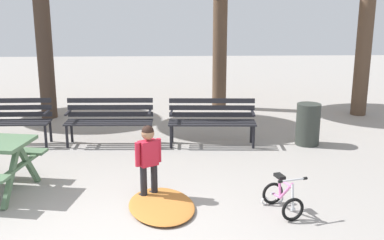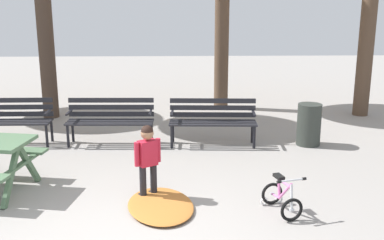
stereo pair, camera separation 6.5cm
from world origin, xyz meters
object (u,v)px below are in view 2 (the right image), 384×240
Objects in this scene: park_bench_left at (111,117)px; park_bench_right at (213,118)px; child_standing at (148,156)px; park_bench_far_left at (9,117)px; kids_bicycle at (281,198)px; trash_bin at (309,125)px.

park_bench_left is 0.99× the size of park_bench_right.
park_bench_far_left is at bearing 136.79° from child_standing.
park_bench_far_left is 3.81m from park_bench_right.
park_bench_left is 1.91m from park_bench_right.
park_bench_left is 2.60× the size of kids_bicycle.
child_standing reaches higher than park_bench_far_left.
park_bench_far_left is at bearing 145.27° from kids_bicycle.
trash_bin is at bearing -2.96° from park_bench_left.
trash_bin is at bearing 39.42° from child_standing.
child_standing is 3.68m from trash_bin.
park_bench_left and park_bench_right have the same top height.
park_bench_far_left is 2.58× the size of kids_bicycle.
park_bench_left is at bearing 130.15° from kids_bicycle.
kids_bicycle is at bearing -111.57° from trash_bin.
kids_bicycle is (2.56, -3.04, -0.31)m from park_bench_left.
park_bench_left is at bearing 108.54° from child_standing.
park_bench_far_left and park_bench_right have the same top height.
park_bench_left is 2.66m from child_standing.
child_standing is (0.85, -2.52, 0.09)m from park_bench_left.
park_bench_left is 3.98m from kids_bicycle.
kids_bicycle is 3.06m from trash_bin.
trash_bin is (1.12, 2.84, 0.19)m from kids_bicycle.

